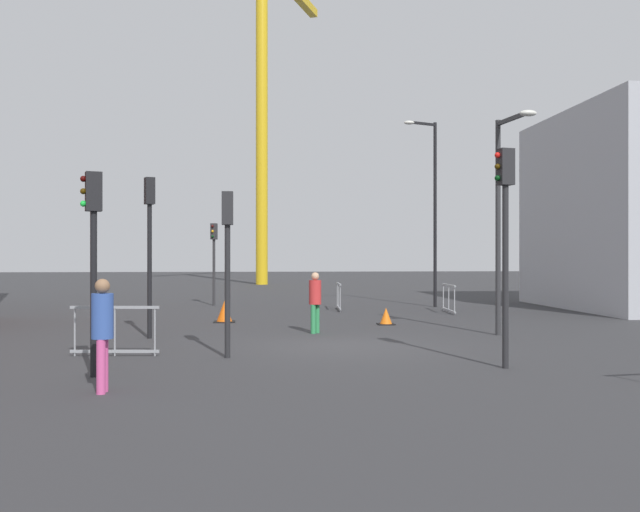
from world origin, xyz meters
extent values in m
plane|color=#333335|center=(0.00, 0.00, 0.00)|extent=(160.00, 160.00, 0.00)
cylinder|color=gold|center=(-1.52, 36.72, 12.26)|extent=(0.90, 0.90, 24.53)
cylinder|color=black|center=(5.55, 12.50, 3.90)|extent=(0.14, 0.14, 7.81)
cube|color=black|center=(4.94, 12.24, 7.71)|extent=(1.27, 0.60, 0.10)
ellipsoid|color=silver|center=(4.32, 11.99, 7.69)|extent=(0.44, 0.24, 0.16)
cylinder|color=#2D2D30|center=(4.57, 2.01, 2.93)|extent=(0.14, 0.14, 5.87)
cube|color=#2D2D30|center=(4.68, 1.23, 5.77)|extent=(0.32, 1.57, 0.10)
ellipsoid|color=silver|center=(4.79, 0.46, 5.75)|extent=(0.44, 0.24, 0.16)
cylinder|color=black|center=(-4.79, 2.11, 1.76)|extent=(0.12, 0.12, 3.52)
cube|color=black|center=(-4.79, 2.11, 3.87)|extent=(0.32, 0.35, 0.70)
sphere|color=#390605|center=(-4.85, 2.27, 4.09)|extent=(0.11, 0.11, 0.11)
sphere|color=#F2A514|center=(-4.85, 2.27, 3.87)|extent=(0.11, 0.11, 0.11)
sphere|color=#07330F|center=(-4.85, 2.27, 3.65)|extent=(0.11, 0.11, 0.11)
cylinder|color=#2D2D30|center=(-3.82, 14.21, 1.44)|extent=(0.12, 0.12, 2.88)
cube|color=#2D2D30|center=(-3.82, 14.21, 3.23)|extent=(0.31, 0.34, 0.70)
sphere|color=#390605|center=(-3.87, 14.05, 3.45)|extent=(0.11, 0.11, 0.11)
sphere|color=#F2A514|center=(-3.87, 14.05, 3.23)|extent=(0.11, 0.11, 0.11)
sphere|color=#07330F|center=(-3.87, 14.05, 3.01)|extent=(0.11, 0.11, 0.11)
cylinder|color=#232326|center=(2.75, -3.51, 1.76)|extent=(0.12, 0.12, 3.52)
cube|color=#232326|center=(2.75, -3.51, 3.87)|extent=(0.32, 0.29, 0.70)
sphere|color=red|center=(2.58, -3.55, 4.09)|extent=(0.11, 0.11, 0.11)
sphere|color=#3C2905|center=(2.58, -3.55, 3.87)|extent=(0.11, 0.11, 0.11)
sphere|color=#07330F|center=(2.58, -3.55, 3.65)|extent=(0.11, 0.11, 0.11)
cylinder|color=#232326|center=(-2.62, -1.63, 1.41)|extent=(0.12, 0.12, 2.82)
cube|color=#232326|center=(-2.62, -1.63, 3.17)|extent=(0.25, 0.28, 0.70)
sphere|color=red|center=(-2.63, -1.45, 3.39)|extent=(0.11, 0.11, 0.11)
sphere|color=#3C2905|center=(-2.63, -1.45, 3.17)|extent=(0.11, 0.11, 0.11)
sphere|color=#07330F|center=(-2.63, -1.45, 2.95)|extent=(0.11, 0.11, 0.11)
cylinder|color=black|center=(-4.91, -3.76, 1.48)|extent=(0.12, 0.12, 2.96)
cube|color=black|center=(-4.91, -3.76, 3.31)|extent=(0.34, 0.31, 0.70)
sphere|color=#390605|center=(-5.08, -3.82, 3.53)|extent=(0.11, 0.11, 0.11)
sphere|color=#3C2905|center=(-5.08, -3.82, 3.31)|extent=(0.11, 0.11, 0.11)
sphere|color=green|center=(-5.08, -3.82, 3.09)|extent=(0.11, 0.11, 0.11)
cylinder|color=#D14C8C|center=(-4.44, -5.38, 0.43)|extent=(0.14, 0.14, 0.86)
cylinder|color=#D14C8C|center=(-4.44, -5.18, 0.43)|extent=(0.14, 0.14, 0.86)
cylinder|color=#33519E|center=(-4.44, -5.28, 1.21)|extent=(0.34, 0.34, 0.71)
sphere|color=#8C6647|center=(-4.44, -5.28, 1.68)|extent=(0.23, 0.23, 0.23)
cylinder|color=#2D844C|center=(-0.31, 2.97, 0.40)|extent=(0.14, 0.14, 0.81)
cylinder|color=#2D844C|center=(-0.43, 2.82, 0.40)|extent=(0.14, 0.14, 0.81)
cylinder|color=red|center=(-0.37, 2.89, 1.15)|extent=(0.34, 0.34, 0.67)
sphere|color=tan|center=(-0.37, 2.89, 1.59)|extent=(0.22, 0.22, 0.22)
cube|color=#9EA0A5|center=(5.30, 9.49, 1.05)|extent=(0.23, 2.31, 0.06)
cube|color=#9EA0A5|center=(5.30, 9.49, 0.10)|extent=(0.23, 2.31, 0.06)
cylinder|color=#9EA0A5|center=(5.22, 8.45, 0.53)|extent=(0.04, 0.04, 1.05)
cylinder|color=#9EA0A5|center=(5.30, 9.49, 0.53)|extent=(0.04, 0.04, 1.05)
cylinder|color=#9EA0A5|center=(5.37, 10.53, 0.53)|extent=(0.04, 0.04, 1.05)
cube|color=gray|center=(1.29, 11.19, 1.05)|extent=(0.17, 2.09, 0.06)
cube|color=gray|center=(1.29, 11.19, 0.10)|extent=(0.17, 2.09, 0.06)
cylinder|color=gray|center=(1.24, 10.25, 0.53)|extent=(0.04, 0.04, 1.05)
cylinder|color=gray|center=(1.29, 11.19, 0.53)|extent=(0.04, 0.04, 1.05)
cylinder|color=gray|center=(1.34, 12.13, 0.53)|extent=(0.04, 0.04, 1.05)
cube|color=gray|center=(-5.06, -1.12, 1.05)|extent=(1.92, 0.25, 0.06)
cube|color=gray|center=(-5.06, -1.12, 0.10)|extent=(1.92, 0.25, 0.06)
cylinder|color=gray|center=(-5.92, -1.04, 0.53)|extent=(0.04, 0.04, 1.05)
cylinder|color=gray|center=(-5.06, -1.12, 0.53)|extent=(0.04, 0.04, 1.05)
cylinder|color=gray|center=(-4.20, -1.21, 0.53)|extent=(0.04, 0.04, 1.05)
cube|color=black|center=(2.06, 5.15, 0.01)|extent=(0.53, 0.53, 0.03)
cone|color=orange|center=(2.06, 5.15, 0.27)|extent=(0.40, 0.40, 0.53)
cube|color=black|center=(-3.04, 6.46, 0.01)|extent=(0.69, 0.69, 0.03)
cone|color=#E55B0F|center=(-3.04, 6.46, 0.35)|extent=(0.53, 0.53, 0.70)
camera|label=1|loc=(-2.05, -16.59, 2.16)|focal=39.42mm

